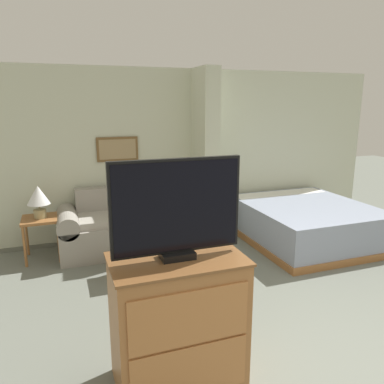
{
  "coord_description": "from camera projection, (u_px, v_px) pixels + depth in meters",
  "views": [
    {
      "loc": [
        -2.08,
        -1.76,
        2.09
      ],
      "look_at": [
        -0.61,
        2.32,
        1.05
      ],
      "focal_mm": 35.0,
      "sensor_mm": 36.0,
      "label": 1
    }
  ],
  "objects": [
    {
      "name": "tv",
      "position": [
        177.0,
        209.0,
        2.58
      ],
      "size": [
        0.93,
        0.16,
        0.72
      ],
      "color": "black",
      "rests_on": "tv_dresser"
    },
    {
      "name": "side_table",
      "position": [
        41.0,
        224.0,
        5.03
      ],
      "size": [
        0.48,
        0.48,
        0.59
      ],
      "color": "#996033",
      "rests_on": "ground_plane"
    },
    {
      "name": "tv_dresser",
      "position": [
        178.0,
        321.0,
        2.78
      ],
      "size": [
        0.97,
        0.58,
        1.01
      ],
      "color": "#996033",
      "rests_on": "ground_plane"
    },
    {
      "name": "wall_partition_pillar",
      "position": [
        205.0,
        155.0,
        5.76
      ],
      "size": [
        0.24,
        0.6,
        2.6
      ],
      "color": "beige",
      "rests_on": "ground_plane"
    },
    {
      "name": "wall_back",
      "position": [
        194.0,
        153.0,
        6.07
      ],
      "size": [
        6.54,
        0.16,
        2.6
      ],
      "color": "beige",
      "rests_on": "ground_plane"
    },
    {
      "name": "coffee_table",
      "position": [
        139.0,
        248.0,
        4.54
      ],
      "size": [
        0.57,
        0.46,
        0.43
      ],
      "color": "#996033",
      "rests_on": "ground_plane"
    },
    {
      "name": "table_lamp",
      "position": [
        38.0,
        197.0,
        4.95
      ],
      "size": [
        0.3,
        0.3,
        0.44
      ],
      "color": "tan",
      "rests_on": "side_table"
    },
    {
      "name": "couch",
      "position": [
        125.0,
        226.0,
        5.44
      ],
      "size": [
        1.88,
        0.84,
        0.88
      ],
      "color": "gray",
      "rests_on": "ground_plane"
    },
    {
      "name": "bed",
      "position": [
        305.0,
        222.0,
        5.76
      ],
      "size": [
        1.78,
        2.0,
        0.58
      ],
      "color": "#996033",
      "rests_on": "ground_plane"
    }
  ]
}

